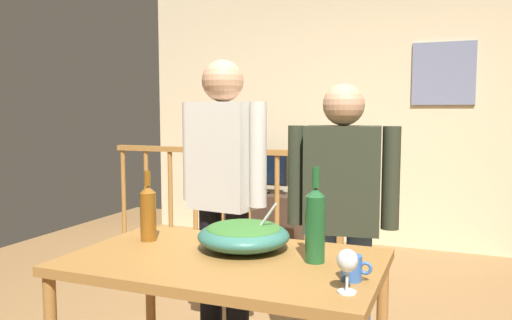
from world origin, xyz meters
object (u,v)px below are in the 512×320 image
Objects in this scene: salad_bowl at (244,234)px; wine_bottle_amber at (148,212)px; mug_blue at (352,268)px; person_standing_left at (223,184)px; wine_bottle_green at (315,223)px; tv_console at (259,217)px; person_standing_right at (342,208)px; flat_screen_tv at (258,169)px; stair_railing at (254,196)px; framed_picture at (444,73)px; serving_table at (225,277)px; wine_glass at (347,263)px.

wine_bottle_amber reaches higher than salad_bowl.
person_standing_left reaches higher than mug_blue.
wine_bottle_green is at bearing 137.40° from mug_blue.
wine_bottle_amber is at bearing 168.07° from mug_blue.
tv_console is at bearing 115.01° from wine_bottle_green.
person_standing_right is (0.78, 0.59, -0.03)m from wine_bottle_amber.
person_standing_left is at bearing -73.12° from flat_screen_tv.
stair_railing is at bearing 99.17° from wine_bottle_amber.
person_standing_left reaches higher than person_standing_right.
stair_railing is (-1.54, -1.08, -1.12)m from framed_picture.
serving_table is at bearing -71.05° from stair_railing.
framed_picture is at bearing 70.30° from wine_bottle_amber.
wine_bottle_amber is (0.62, -3.01, 0.66)m from tv_console.
wine_bottle_amber reaches higher than wine_glass.
wine_bottle_amber reaches higher than tv_console.
person_standing_right is (1.14, -1.63, 0.26)m from stair_railing.
mug_blue is 1.19m from person_standing_left.
wine_glass is 0.10× the size of person_standing_right.
person_standing_right reaches higher than serving_table.
wine_bottle_green reaches higher than wine_glass.
person_standing_right is at bearing 64.43° from serving_table.
mug_blue is (1.60, -3.22, 0.57)m from tv_console.
person_standing_left is at bearing 115.57° from serving_table.
person_standing_left is at bearing -74.08° from stair_railing.
stair_railing reaches higher than mug_blue.
wine_bottle_amber is at bearing -109.70° from framed_picture.
stair_railing is at bearing -66.44° from person_standing_left.
wine_bottle_amber is at bearing -78.39° from tv_console.
person_standing_left is at bearing 137.86° from mug_blue.
stair_railing is 1.36× the size of person_standing_left.
flat_screen_tv is 0.43× the size of person_standing_right.
flat_screen_tv is at bearing -65.48° from person_standing_left.
tv_console is at bearing 90.00° from flat_screen_tv.
serving_table is 3.34× the size of wine_bottle_green.
wine_bottle_amber is (-1.18, -3.30, -0.83)m from framed_picture.
person_standing_left is (0.73, -2.42, 0.72)m from tv_console.
wine_bottle_green reaches higher than flat_screen_tv.
framed_picture reaches higher than person_standing_left.
tv_console is 3.77m from wine_glass.
framed_picture is at bearing 83.59° from wine_bottle_green.
tv_console is 3.44m from wine_bottle_green.
serving_table is 8.60× the size of wine_glass.
wine_glass is 0.45× the size of wine_bottle_amber.
salad_bowl is at bearing 169.53° from wine_bottle_green.
tv_console is 2.87m from person_standing_right.
stair_railing is 2.01m from person_standing_right.
wine_bottle_green is at bearing -3.07° from wine_bottle_amber.
person_standing_left reaches higher than salad_bowl.
salad_bowl is at bearing -69.77° from flat_screen_tv.
tv_console is at bearing 115.71° from wine_glass.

